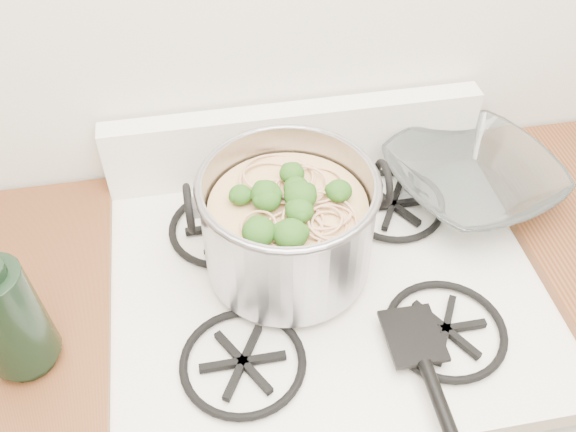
{
  "coord_description": "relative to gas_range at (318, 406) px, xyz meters",
  "views": [
    {
      "loc": [
        -0.2,
        0.57,
        1.81
      ],
      "look_at": [
        -0.06,
        1.3,
        1.04
      ],
      "focal_mm": 40.0,
      "sensor_mm": 36.0,
      "label": 1
    }
  ],
  "objects": [
    {
      "name": "gas_range",
      "position": [
        0.0,
        0.0,
        0.0
      ],
      "size": [
        0.76,
        0.66,
        0.92
      ],
      "color": "white",
      "rests_on": "ground"
    },
    {
      "name": "stock_pot",
      "position": [
        -0.06,
        0.04,
        0.58
      ],
      "size": [
        0.33,
        0.3,
        0.2
      ],
      "color": "#9999A1",
      "rests_on": "gas_range"
    },
    {
      "name": "spatula",
      "position": [
        0.11,
        -0.16,
        0.5
      ],
      "size": [
        0.29,
        0.31,
        0.02
      ],
      "primitive_type": null,
      "rotation": [
        0.0,
        0.0,
        -0.0
      ],
      "color": "black",
      "rests_on": "gas_range"
    },
    {
      "name": "glass_bowl",
      "position": [
        0.32,
        0.15,
        0.5
      ],
      "size": [
        0.16,
        0.16,
        0.03
      ],
      "primitive_type": "imported",
      "rotation": [
        0.0,
        0.0,
        0.28
      ],
      "color": "white",
      "rests_on": "gas_range"
    },
    {
      "name": "bottle",
      "position": [
        -0.5,
        -0.08,
        0.63
      ],
      "size": [
        0.13,
        0.13,
        0.29
      ],
      "primitive_type": "imported",
      "rotation": [
        0.0,
        0.0,
        0.23
      ],
      "color": "black",
      "rests_on": "counter_left"
    }
  ]
}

